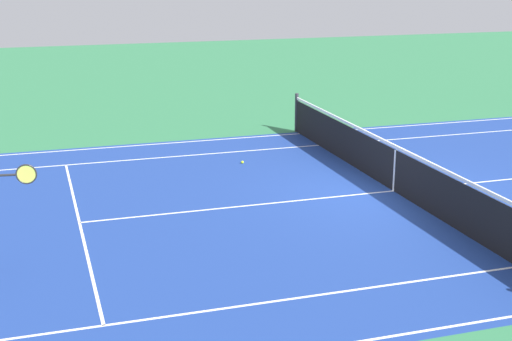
# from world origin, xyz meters

# --- Properties ---
(ground_plane) EXTENTS (60.00, 60.00, 0.00)m
(ground_plane) POSITION_xyz_m (0.00, 0.00, 0.00)
(ground_plane) COLOR #2D7247
(court_slab) EXTENTS (24.20, 11.40, 0.00)m
(court_slab) POSITION_xyz_m (0.00, 0.00, 0.00)
(court_slab) COLOR navy
(court_slab) RESTS_ON ground_plane
(court_line_markings) EXTENTS (23.85, 11.05, 0.01)m
(court_line_markings) POSITION_xyz_m (0.00, 0.00, 0.00)
(court_line_markings) COLOR white
(court_line_markings) RESTS_ON ground_plane
(tennis_net) EXTENTS (0.10, 11.70, 1.08)m
(tennis_net) POSITION_xyz_m (0.00, 0.00, 0.49)
(tennis_net) COLOR #2D2D33
(tennis_net) RESTS_ON ground_plane
(tennis_ball) EXTENTS (0.07, 0.07, 0.07)m
(tennis_ball) POSITION_xyz_m (2.40, -3.01, 0.03)
(tennis_ball) COLOR #CCE01E
(tennis_ball) RESTS_ON ground_plane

